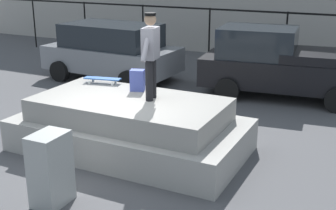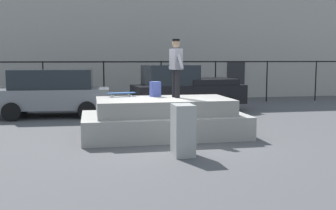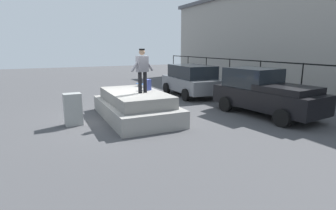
{
  "view_description": "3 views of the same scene",
  "coord_description": "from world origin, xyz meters",
  "px_view_note": "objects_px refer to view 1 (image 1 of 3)",
  "views": [
    {
      "loc": [
        4.38,
        -6.63,
        3.58
      ],
      "look_at": [
        0.32,
        1.54,
        0.64
      ],
      "focal_mm": 48.0,
      "sensor_mm": 36.0,
      "label": 1
    },
    {
      "loc": [
        -1.94,
        -10.34,
        2.15
      ],
      "look_at": [
        0.31,
        1.21,
        0.77
      ],
      "focal_mm": 42.61,
      "sensor_mm": 36.0,
      "label": 2
    },
    {
      "loc": [
        9.91,
        -2.86,
        2.73
      ],
      "look_at": [
        0.36,
        1.7,
        0.46
      ],
      "focal_mm": 28.78,
      "sensor_mm": 36.0,
      "label": 3
    }
  ],
  "objects_px": {
    "skateboarder": "(151,51)",
    "backpack": "(137,80)",
    "skateboard": "(102,79)",
    "car_black_pickup_mid": "(281,63)",
    "utility_box": "(51,169)",
    "car_grey_hatchback_near": "(112,50)"
  },
  "relations": [
    {
      "from": "skateboarder",
      "to": "backpack",
      "type": "relative_size",
      "value": 3.76
    },
    {
      "from": "skateboarder",
      "to": "backpack",
      "type": "bearing_deg",
      "value": 143.45
    },
    {
      "from": "skateboard",
      "to": "car_black_pickup_mid",
      "type": "distance_m",
      "value": 5.1
    },
    {
      "from": "skateboard",
      "to": "utility_box",
      "type": "height_order",
      "value": "skateboard"
    },
    {
      "from": "skateboard",
      "to": "car_black_pickup_mid",
      "type": "xyz_separation_m",
      "value": [
        2.9,
        4.19,
        -0.21
      ]
    },
    {
      "from": "skateboard",
      "to": "car_grey_hatchback_near",
      "type": "distance_m",
      "value": 4.41
    },
    {
      "from": "backpack",
      "to": "skateboarder",
      "type": "bearing_deg",
      "value": 125.97
    },
    {
      "from": "backpack",
      "to": "utility_box",
      "type": "relative_size",
      "value": 0.38
    },
    {
      "from": "skateboarder",
      "to": "skateboard",
      "type": "height_order",
      "value": "skateboarder"
    },
    {
      "from": "skateboarder",
      "to": "skateboard",
      "type": "distance_m",
      "value": 1.8
    },
    {
      "from": "skateboarder",
      "to": "car_black_pickup_mid",
      "type": "bearing_deg",
      "value": 73.49
    },
    {
      "from": "backpack",
      "to": "car_black_pickup_mid",
      "type": "relative_size",
      "value": 0.09
    },
    {
      "from": "skateboarder",
      "to": "car_black_pickup_mid",
      "type": "relative_size",
      "value": 0.35
    },
    {
      "from": "skateboard",
      "to": "backpack",
      "type": "relative_size",
      "value": 1.9
    },
    {
      "from": "utility_box",
      "to": "backpack",
      "type": "bearing_deg",
      "value": 91.72
    },
    {
      "from": "skateboarder",
      "to": "utility_box",
      "type": "relative_size",
      "value": 1.43
    },
    {
      "from": "skateboarder",
      "to": "car_grey_hatchback_near",
      "type": "height_order",
      "value": "skateboarder"
    },
    {
      "from": "skateboard",
      "to": "backpack",
      "type": "distance_m",
      "value": 0.99
    },
    {
      "from": "skateboarder",
      "to": "utility_box",
      "type": "bearing_deg",
      "value": -98.59
    },
    {
      "from": "backpack",
      "to": "utility_box",
      "type": "height_order",
      "value": "backpack"
    },
    {
      "from": "backpack",
      "to": "car_grey_hatchback_near",
      "type": "bearing_deg",
      "value": -68.29
    },
    {
      "from": "car_grey_hatchback_near",
      "to": "backpack",
      "type": "bearing_deg",
      "value": -50.81
    }
  ]
}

